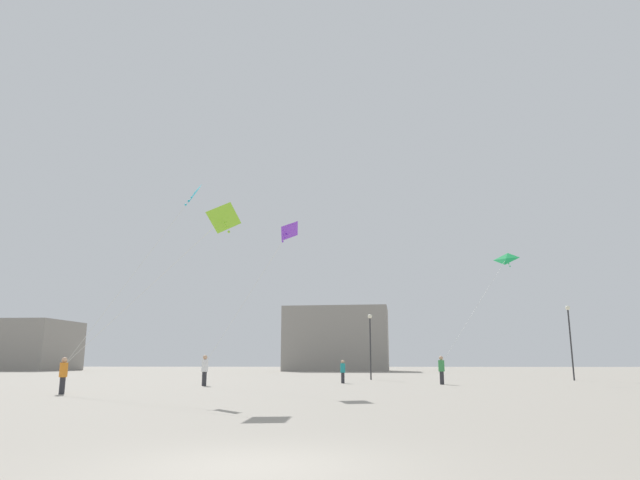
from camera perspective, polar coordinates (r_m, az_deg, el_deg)
The scene contains 13 objects.
ground_plane at distance 8.70m, azimuth -6.86°, elevation -21.83°, with size 300.00×300.00×0.00m, color #9E9689.
person_in_teal at distance 39.79m, azimuth 2.31°, elevation -13.02°, with size 0.34×0.34×1.57m.
person_in_orange at distance 29.22m, azimuth -24.48°, elevation -12.18°, with size 0.36×0.36×1.67m.
person_in_green at distance 38.53m, azimuth 12.16°, elevation -12.59°, with size 0.40×0.40×1.82m.
person_in_white at distance 36.38m, azimuth -11.56°, elevation -12.62°, with size 0.40×0.40×1.85m.
kite_cyan_delta at distance 28.96m, azimuth -12.79°, elevation 4.35°, with size 6.07×1.47×8.80m.
kite_lime_delta at distance 23.31m, azimuth -10.00°, elevation 1.92°, with size 8.74×4.83×6.32m.
kite_violet_delta at distance 30.63m, azimuth -3.31°, elevation 0.68°, with size 6.35×6.46×7.46m.
kite_emerald_delta at distance 45.04m, azimuth 18.19°, elevation -1.96°, with size 6.75×5.55×8.19m.
building_left_hall at distance 107.36m, azimuth -28.83°, elevation -9.31°, with size 19.44×13.74×8.02m.
building_centre_hall at distance 89.90m, azimuth 1.77°, elevation -9.98°, with size 16.56×12.27×9.69m.
lamppost_east at distance 47.56m, azimuth 5.09°, elevation -9.60°, with size 0.36×0.36×5.32m.
lamppost_west at distance 49.70m, azimuth 23.89°, elevation -8.39°, with size 0.36×0.36×5.86m.
Camera 1 is at (1.46, -8.45, 1.48)m, focal length 31.72 mm.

